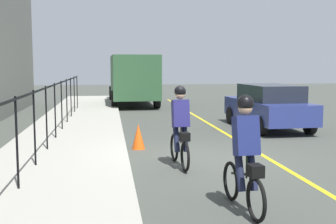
% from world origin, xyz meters
% --- Properties ---
extents(ground_plane, '(80.00, 80.00, 0.00)m').
position_xyz_m(ground_plane, '(0.00, 0.00, 0.00)').
color(ground_plane, '#42463F').
extents(lane_line_centre, '(36.00, 0.12, 0.01)m').
position_xyz_m(lane_line_centre, '(0.00, -1.60, 0.00)').
color(lane_line_centre, yellow).
rests_on(lane_line_centre, ground).
extents(sidewalk, '(40.00, 3.20, 0.15)m').
position_xyz_m(sidewalk, '(0.00, 3.40, 0.07)').
color(sidewalk, '#A4A195').
rests_on(sidewalk, ground).
extents(iron_fence, '(21.22, 0.04, 1.60)m').
position_xyz_m(iron_fence, '(1.00, 3.80, 1.33)').
color(iron_fence, black).
rests_on(iron_fence, sidewalk).
extents(cyclist_lead, '(1.71, 0.38, 1.83)m').
position_xyz_m(cyclist_lead, '(-0.72, 0.67, 0.91)').
color(cyclist_lead, black).
rests_on(cyclist_lead, ground).
extents(cyclist_follow, '(1.71, 0.38, 1.83)m').
position_xyz_m(cyclist_follow, '(-3.80, 0.17, 0.91)').
color(cyclist_follow, black).
rests_on(cyclist_follow, ground).
extents(patrol_sedan, '(4.48, 2.08, 1.58)m').
position_xyz_m(patrol_sedan, '(4.61, -3.39, 0.82)').
color(patrol_sedan, navy).
rests_on(patrol_sedan, ground).
extents(box_truck_background, '(6.76, 2.66, 2.78)m').
position_xyz_m(box_truck_background, '(14.29, 0.90, 1.55)').
color(box_truck_background, '#2D5633').
rests_on(box_truck_background, ground).
extents(traffic_cone_near, '(0.36, 0.36, 0.69)m').
position_xyz_m(traffic_cone_near, '(1.47, 1.46, 0.34)').
color(traffic_cone_near, '#EE5513').
rests_on(traffic_cone_near, ground).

